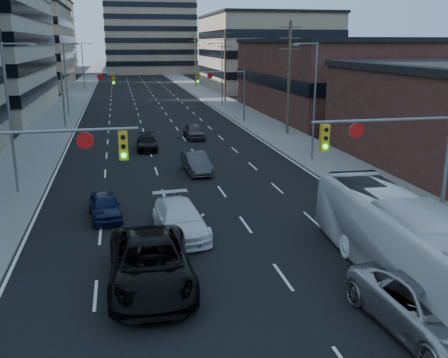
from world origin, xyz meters
name	(u,v)px	position (x,y,z in m)	size (l,w,h in m)	color
road_surface	(133,77)	(0.00, 130.00, 0.01)	(18.00, 300.00, 0.02)	black
sidewalk_left	(90,77)	(-11.50, 130.00, 0.07)	(5.00, 300.00, 0.15)	slate
sidewalk_right	(175,76)	(11.50, 130.00, 0.07)	(5.00, 300.00, 0.15)	slate
office_left_far	(16,48)	(-24.00, 100.00, 8.00)	(20.00, 30.00, 16.00)	gray
storefront_right_mid	(340,79)	(24.00, 50.00, 4.50)	(20.00, 30.00, 9.00)	#472119
office_right_far	(265,53)	(25.00, 88.00, 7.00)	(22.00, 28.00, 14.00)	gray
bg_block_left	(27,39)	(-28.00, 140.00, 10.00)	(24.00, 24.00, 20.00)	#ADA089
bg_block_right	(246,54)	(32.00, 130.00, 6.00)	(22.00, 22.00, 12.00)	gray
signal_near_left	(33,171)	(-7.45, 8.00, 4.33)	(6.59, 0.33, 6.00)	slate
signal_near_right	(396,153)	(7.45, 8.00, 4.33)	(6.59, 0.33, 6.00)	slate
signal_far_left	(85,88)	(-7.68, 45.00, 4.30)	(6.09, 0.33, 6.00)	slate
signal_far_right	(225,85)	(7.68, 45.00, 4.30)	(6.09, 0.33, 6.00)	slate
utility_pole_block	(289,77)	(12.20, 36.00, 5.78)	(2.20, 0.28, 11.00)	#4C3D2D
utility_pole_midblock	(225,64)	(12.20, 66.00, 5.78)	(2.20, 0.28, 11.00)	#4C3D2D
utility_pole_distant	(196,59)	(12.20, 96.00, 5.78)	(2.20, 0.28, 11.00)	#4C3D2D
streetlight_left_near	(12,112)	(-10.34, 20.00, 5.05)	(2.03, 0.22, 9.00)	slate
streetlight_left_mid	(67,75)	(-10.34, 55.00, 5.05)	(2.03, 0.22, 9.00)	slate
streetlight_left_far	(84,64)	(-10.34, 90.00, 5.05)	(2.03, 0.22, 9.00)	slate
streetlight_right_near	(313,96)	(10.34, 25.00, 5.05)	(2.03, 0.22, 9.00)	slate
streetlight_right_far	(221,71)	(10.34, 60.00, 5.05)	(2.03, 0.22, 9.00)	slate
black_pickup	(150,264)	(-3.34, 6.34, 0.93)	(3.08, 6.67, 1.85)	black
white_van	(180,219)	(-1.60, 11.44, 0.77)	(2.16, 5.30, 1.54)	white
silver_suv	(429,309)	(5.03, 1.29, 0.86)	(2.86, 6.21, 1.72)	#A1A1A6
transit_bus	(402,240)	(6.18, 4.94, 1.62)	(2.72, 11.63, 3.24)	white
sedan_blue	(105,206)	(-5.20, 14.56, 0.65)	(1.54, 3.82, 1.30)	black
sedan_grey_center	(196,163)	(0.98, 22.98, 0.71)	(1.51, 4.33, 1.43)	#37373A
sedan_black_far	(147,143)	(-2.00, 31.69, 0.62)	(1.74, 4.28, 1.24)	black
sedan_grey_right	(194,131)	(2.78, 36.11, 0.71)	(1.68, 4.17, 1.42)	#38383B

